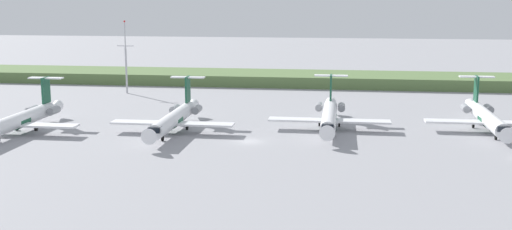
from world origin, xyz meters
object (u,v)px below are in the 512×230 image
object	(u,v)px
regional_jet_nearest	(21,119)
antenna_mast	(126,63)
regional_jet_second	(174,118)
regional_jet_fourth	(486,117)
regional_jet_third	(329,115)

from	to	relation	value
regional_jet_nearest	antenna_mast	world-z (taller)	antenna_mast
regional_jet_nearest	regional_jet_second	size ratio (longest dim) A/B	1.00
regional_jet_second	regional_jet_fourth	size ratio (longest dim) A/B	1.00
regional_jet_second	regional_jet_nearest	bearing A→B (deg)	-169.80
regional_jet_nearest	regional_jet_third	distance (m)	57.35
regional_jet_third	regional_jet_second	bearing A→B (deg)	-166.84
regional_jet_third	antenna_mast	xyz separation A→B (m)	(-53.13, 37.27, 5.33)
regional_jet_second	regional_jet_third	distance (m)	29.21
regional_jet_nearest	regional_jet_fourth	xyz separation A→B (m)	(85.35, 13.86, 0.00)
antenna_mast	regional_jet_nearest	bearing A→B (deg)	-93.55
regional_jet_third	regional_jet_nearest	bearing A→B (deg)	-168.29
regional_jet_second	antenna_mast	size ratio (longest dim) A/B	1.65
regional_jet_second	antenna_mast	bearing A→B (deg)	119.33
regional_jet_nearest	regional_jet_fourth	size ratio (longest dim) A/B	1.00
regional_jet_nearest	regional_jet_third	bearing A→B (deg)	11.71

